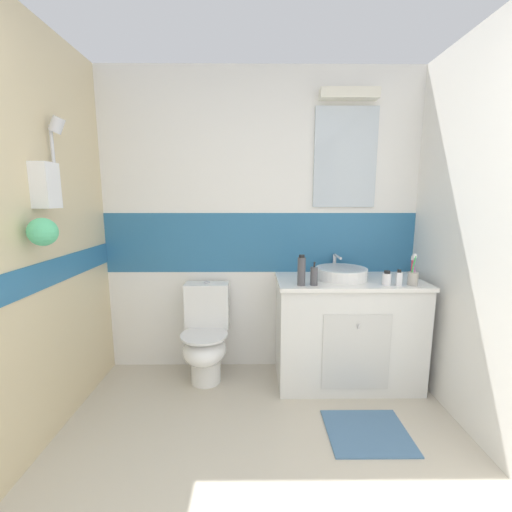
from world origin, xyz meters
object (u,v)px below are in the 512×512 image
Objects in this scene: shampoo_bottle_tall at (301,271)px; sink_basin at (341,273)px; toothbrush_cup at (413,277)px; soap_dispenser at (314,276)px; perfume_flask_small at (399,278)px; toilet at (206,337)px; lotion_bottle_short at (387,279)px.

sink_basin is at bearing 30.49° from shampoo_bottle_tall.
toothbrush_cup reaches higher than soap_dispenser.
sink_basin is 0.40m from shampoo_bottle_tall.
toothbrush_cup is (0.46, -0.21, 0.01)m from sink_basin.
soap_dispenser is at bearing -141.39° from sink_basin.
perfume_flask_small is at bearing -1.83° from soap_dispenser.
soap_dispenser is at bearing -14.65° from toilet.
toilet is 3.40× the size of toothbrush_cup.
toothbrush_cup is 1.05× the size of shampoo_bottle_tall.
soap_dispenser is at bearing 178.17° from perfume_flask_small.
toothbrush_cup is 0.71m from soap_dispenser.
soap_dispenser is 0.61m from perfume_flask_small.
lotion_bottle_short is 0.92× the size of perfume_flask_small.
toilet is at bearing 170.66° from lotion_bottle_short.
lotion_bottle_short is 0.62m from shampoo_bottle_tall.
shampoo_bottle_tall is 0.70m from perfume_flask_small.
toothbrush_cup is 0.19m from lotion_bottle_short.
shampoo_bottle_tall is at bearing -16.52° from toilet.
toothbrush_cup is at bearing -0.79° from soap_dispenser.
shampoo_bottle_tall is (-0.09, -0.00, 0.04)m from soap_dispenser.
lotion_bottle_short is at bearing -0.45° from shampoo_bottle_tall.
toilet is at bearing 165.35° from soap_dispenser.
perfume_flask_small is at bearing -1.44° from shampoo_bottle_tall.
soap_dispenser reaches higher than sink_basin.
shampoo_bottle_tall is at bearing 179.43° from toothbrush_cup.
perfume_flask_small is (0.08, -0.01, 0.01)m from lotion_bottle_short.
soap_dispenser is (-0.71, 0.01, 0.01)m from toothbrush_cup.
shampoo_bottle_tall is at bearing -149.51° from sink_basin.
toothbrush_cup is 1.98× the size of perfume_flask_small.
sink_basin is 0.32m from soap_dispenser.
sink_basin is at bearing 143.35° from lotion_bottle_short.
perfume_flask_small reaches higher than toilet.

